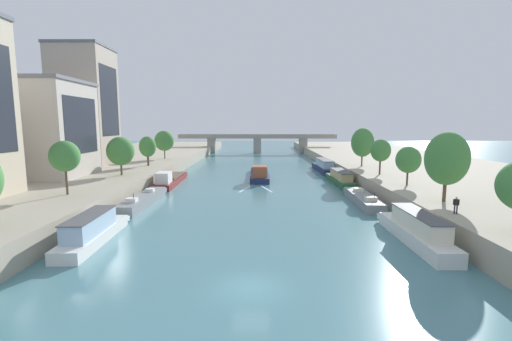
# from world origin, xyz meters

# --- Properties ---
(ground_plane) EXTENTS (400.00, 400.00, 0.00)m
(ground_plane) POSITION_xyz_m (0.00, 0.00, 0.00)
(ground_plane) COLOR teal
(quay_left) EXTENTS (36.00, 170.00, 2.49)m
(quay_left) POSITION_xyz_m (-34.96, 55.00, 1.24)
(quay_left) COLOR #A89E89
(quay_left) RESTS_ON ground
(quay_right) EXTENTS (36.00, 170.00, 2.49)m
(quay_right) POSITION_xyz_m (34.96, 55.00, 1.24)
(quay_right) COLOR #A89E89
(quay_right) RESTS_ON ground
(barge_midriver) EXTENTS (3.69, 18.74, 3.01)m
(barge_midriver) POSITION_xyz_m (0.66, 47.03, 0.87)
(barge_midriver) COLOR #1E284C
(barge_midriver) RESTS_ON ground
(wake_behind_barge) EXTENTS (5.60, 5.89, 0.03)m
(wake_behind_barge) POSITION_xyz_m (0.02, 34.73, 0.01)
(wake_behind_barge) COLOR silver
(wake_behind_barge) RESTS_ON ground
(moored_boat_left_far) EXTENTS (2.85, 12.17, 2.72)m
(moored_boat_left_far) POSITION_xyz_m (-14.60, 8.72, 1.13)
(moored_boat_left_far) COLOR silver
(moored_boat_left_far) RESTS_ON ground
(moored_boat_left_upstream) EXTENTS (2.62, 14.19, 2.37)m
(moored_boat_left_upstream) POSITION_xyz_m (-14.93, 23.54, 0.66)
(moored_boat_left_upstream) COLOR gray
(moored_boat_left_upstream) RESTS_ON ground
(moored_boat_left_second) EXTENTS (3.32, 17.00, 2.82)m
(moored_boat_left_second) POSITION_xyz_m (-15.30, 39.37, 0.84)
(moored_boat_left_second) COLOR maroon
(moored_boat_left_second) RESTS_ON ground
(moored_boat_right_far) EXTENTS (2.38, 13.13, 2.91)m
(moored_boat_right_far) POSITION_xyz_m (14.76, 8.80, 1.21)
(moored_boat_right_far) COLOR silver
(moored_boat_right_far) RESTS_ON ground
(moored_boat_right_end) EXTENTS (2.83, 13.05, 2.28)m
(moored_boat_right_end) POSITION_xyz_m (14.71, 24.63, 0.62)
(moored_boat_right_end) COLOR gray
(moored_boat_right_end) RESTS_ON ground
(moored_boat_right_lone) EXTENTS (2.67, 14.17, 2.52)m
(moored_boat_right_lone) POSITION_xyz_m (15.15, 39.75, 1.05)
(moored_boat_right_lone) COLOR #235633
(moored_boat_right_lone) RESTS_ON ground
(moored_boat_right_near) EXTENTS (3.04, 15.95, 2.85)m
(moored_boat_right_near) POSITION_xyz_m (15.30, 56.33, 1.19)
(moored_boat_right_near) COLOR #1E284C
(moored_boat_right_near) RESTS_ON ground
(tree_left_midway) EXTENTS (3.36, 3.36, 6.33)m
(tree_left_midway) POSITION_xyz_m (-22.00, 18.14, 7.00)
(tree_left_midway) COLOR brown
(tree_left_midway) RESTS_ON quay_left
(tree_left_second) EXTENTS (4.31, 4.31, 6.20)m
(tree_left_second) POSITION_xyz_m (-21.70, 33.58, 6.39)
(tree_left_second) COLOR brown
(tree_left_second) RESTS_ON quay_left
(tree_left_past_mid) EXTENTS (3.27, 3.27, 5.81)m
(tree_left_past_mid) POSITION_xyz_m (-21.46, 46.44, 6.24)
(tree_left_past_mid) COLOR brown
(tree_left_past_mid) RESTS_ON quay_left
(tree_left_end_of_row) EXTENTS (4.53, 4.53, 6.64)m
(tree_left_end_of_row) POSITION_xyz_m (-21.91, 60.31, 6.74)
(tree_left_end_of_row) COLOR brown
(tree_left_end_of_row) RESTS_ON quay_left
(tree_right_second) EXTENTS (4.38, 4.38, 7.43)m
(tree_right_second) POSITION_xyz_m (20.32, 14.76, 7.09)
(tree_right_second) COLOR brown
(tree_right_second) RESTS_ON quay_right
(tree_right_by_lamp) EXTENTS (3.25, 3.25, 5.26)m
(tree_right_by_lamp) POSITION_xyz_m (20.58, 24.65, 5.95)
(tree_right_by_lamp) COLOR brown
(tree_right_by_lamp) RESTS_ON quay_right
(tree_right_midway) EXTENTS (3.20, 3.20, 5.78)m
(tree_right_midway) POSITION_xyz_m (20.36, 34.66, 6.43)
(tree_right_midway) COLOR brown
(tree_right_midway) RESTS_ON quay_right
(tree_right_far) EXTENTS (4.35, 4.35, 7.45)m
(tree_right_far) POSITION_xyz_m (20.72, 45.81, 7.13)
(tree_right_far) COLOR brown
(tree_right_far) RESTS_ON quay_right
(building_left_corner) EXTENTS (15.80, 12.52, 15.02)m
(building_left_corner) POSITION_xyz_m (-34.86, 32.53, 10.01)
(building_left_corner) COLOR #BCB2A8
(building_left_corner) RESTS_ON quay_left
(building_left_far_end) EXTENTS (10.49, 10.36, 23.70)m
(building_left_far_end) POSITION_xyz_m (-34.86, 49.47, 14.35)
(building_left_far_end) COLOR #A89989
(building_left_far_end) RESTS_ON quay_left
(bridge_far) EXTENTS (57.93, 4.40, 6.91)m
(bridge_far) POSITION_xyz_m (0.00, 106.70, 4.36)
(bridge_far) COLOR gray
(bridge_far) RESTS_ON ground
(person_on_quay) EXTENTS (0.51, 0.29, 1.63)m
(person_on_quay) POSITION_xyz_m (18.64, 9.55, 3.41)
(person_on_quay) COLOR #2D2D38
(person_on_quay) RESTS_ON quay_right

